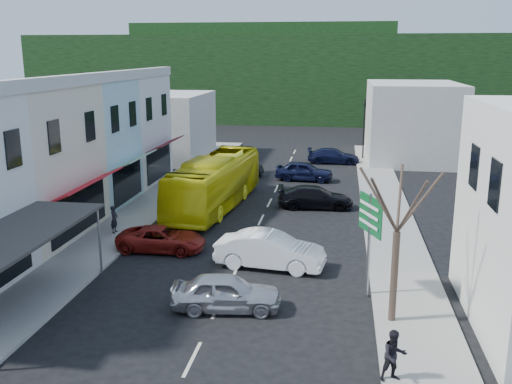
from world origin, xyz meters
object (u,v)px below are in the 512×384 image
Objects in this scene: pedestrian_right at (394,354)px; street_tree at (397,232)px; bus at (215,184)px; pedestrian_left at (114,217)px; direction_sign at (369,246)px; traffic_signal at (364,130)px; car_red at (162,237)px; car_white at (270,253)px; car_silver at (226,293)px.

pedestrian_right is 4.79m from street_tree.
pedestrian_left is at bearing -117.42° from bus.
direction_sign is 0.78× the size of traffic_signal.
car_red is at bearing -120.53° from pedestrian_left.
street_tree is at bearing -119.95° from pedestrian_left.
traffic_signal is (5.12, 28.29, 2.09)m from car_white.
traffic_signal is (14.08, 24.81, 1.79)m from pedestrian_left.
bus reaches higher than car_red.
car_white is 7.66m from street_tree.
pedestrian_left is at bearing 75.92° from car_white.
pedestrian_left is at bearing 58.12° from car_red.
street_tree is at bearing 67.28° from pedestrian_right.
pedestrian_right reaches higher than car_silver.
car_red is 0.65× the size of street_tree.
pedestrian_right is 0.24× the size of street_tree.
bus is at bearing 102.91° from direction_sign.
car_red is at bearing 82.60° from car_white.
car_red is at bearing 116.47° from pedestrian_right.
pedestrian_left reaches higher than car_white.
bus is 8.49m from car_red.
street_tree reaches higher than car_red.
pedestrian_left and pedestrian_right have the same top height.
direction_sign is 0.61× the size of street_tree.
direction_sign is (13.28, -6.12, 1.17)m from pedestrian_left.
pedestrian_right is at bearing -131.21° from pedestrian_left.
traffic_signal is at bearing 65.43° from direction_sign.
pedestrian_right is (10.52, -10.46, 0.30)m from car_red.
bus is 11.00m from car_white.
bus is at bearing 32.97° from car_white.
direction_sign reaches higher than bus.
pedestrian_left is (-8.96, 3.48, 0.30)m from car_white.
car_white is 5.27m from direction_sign.
car_white is at bearing 99.66° from pedestrian_right.
bus is at bearing 71.29° from traffic_signal.
car_silver is 4.83m from car_white.
bus is 21.18m from pedestrian_right.
direction_sign is (9.98, -4.11, 1.47)m from car_red.
car_silver is at bearing 177.89° from street_tree.
street_tree is at bearing 99.56° from traffic_signal.
car_red is at bearing 134.53° from direction_sign.
direction_sign reaches higher than car_red.
bus is 2.52× the size of car_red.
bus is 2.67× the size of direction_sign.
pedestrian_right is at bearing -144.50° from car_white.
car_silver is 5.99m from direction_sign.
pedestrian_right reaches higher than car_white.
car_white is at bearing 89.27° from traffic_signal.
car_silver and car_red have the same top height.
street_tree reaches higher than traffic_signal.
direction_sign is at bearing 76.11° from pedestrian_right.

